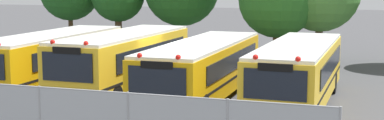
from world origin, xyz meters
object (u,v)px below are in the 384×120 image
school_bus_0 (52,58)px  school_bus_1 (125,60)px  school_bus_2 (203,68)px  school_bus_3 (298,72)px

school_bus_0 → school_bus_1: (3.71, -0.11, 0.07)m
school_bus_2 → school_bus_3: school_bus_3 is taller
school_bus_2 → school_bus_0: bearing=-1.8°
school_bus_3 → school_bus_1: bearing=-0.4°
school_bus_0 → school_bus_3: school_bus_0 is taller
school_bus_1 → school_bus_3: 7.50m
school_bus_2 → school_bus_1: bearing=-2.3°
school_bus_0 → school_bus_2: 7.34m
school_bus_0 → school_bus_3: (11.21, -0.35, -0.02)m
school_bus_0 → school_bus_1: school_bus_1 is taller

